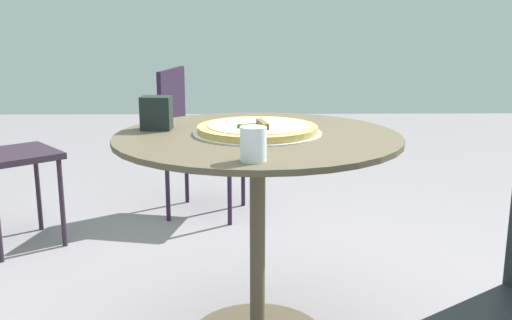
% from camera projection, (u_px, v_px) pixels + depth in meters
% --- Properties ---
extents(patio_table, '(0.93, 0.93, 0.73)m').
position_uv_depth(patio_table, '(258.00, 186.00, 1.98)').
color(patio_table, brown).
rests_on(patio_table, ground).
extents(pizza_on_tray, '(0.42, 0.42, 0.04)m').
position_uv_depth(pizza_on_tray, '(256.00, 129.00, 1.96)').
color(pizza_on_tray, silver).
rests_on(pizza_on_tray, patio_table).
extents(pizza_server, '(0.22, 0.10, 0.02)m').
position_uv_depth(pizza_server, '(259.00, 122.00, 1.88)').
color(pizza_server, silver).
rests_on(pizza_server, pizza_on_tray).
extents(drinking_cup, '(0.07, 0.07, 0.09)m').
position_uv_depth(drinking_cup, '(253.00, 144.00, 1.58)').
color(drinking_cup, white).
rests_on(drinking_cup, patio_table).
extents(napkin_dispenser, '(0.08, 0.10, 0.11)m').
position_uv_depth(napkin_dispenser, '(156.00, 113.00, 2.02)').
color(napkin_dispenser, black).
rests_on(napkin_dispenser, patio_table).
extents(patio_chair_far, '(0.48, 0.48, 0.82)m').
position_uv_depth(patio_chair_far, '(193.00, 130.00, 3.37)').
color(patio_chair_far, black).
rests_on(patio_chair_far, ground).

